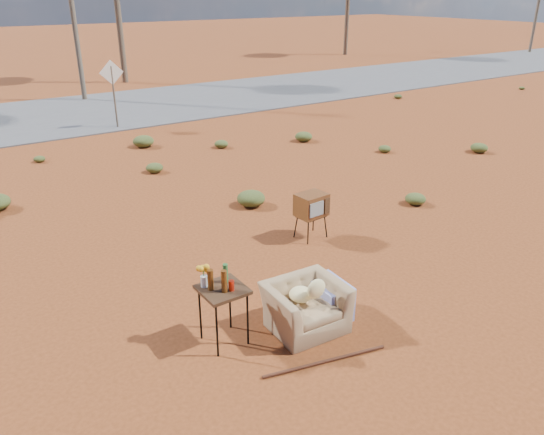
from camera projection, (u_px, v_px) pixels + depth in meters
ground at (296, 307)px, 7.70m from camera, size 140.00×140.00×0.00m
highway at (49, 116)px, 19.10m from camera, size 140.00×7.00×0.04m
armchair at (310, 299)px, 7.13m from camera, size 1.22×0.76×0.88m
tv_unit at (312, 206)px, 9.60m from camera, size 0.57×0.47×0.86m
side_table at (218, 286)px, 6.63m from camera, size 0.56×0.56×1.12m
rusty_bar at (325, 361)px, 6.54m from camera, size 1.62×0.42×0.04m
road_sign at (113, 82)px, 17.00m from camera, size 0.78×0.06×2.19m
scrub_patch at (132, 213)px, 10.57m from camera, size 17.49×8.07×0.33m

